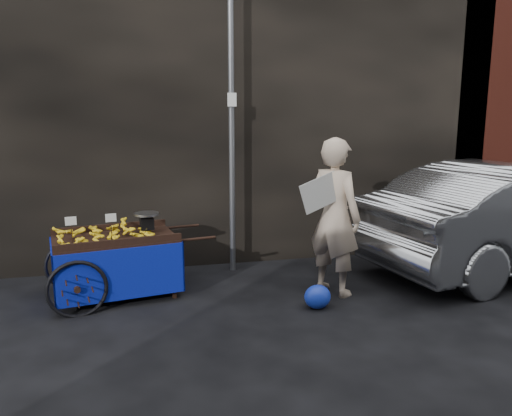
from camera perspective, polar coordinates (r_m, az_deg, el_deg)
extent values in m
plane|color=black|center=(6.02, -3.28, -10.96)|extent=(80.00, 80.00, 0.00)
cube|color=black|center=(8.11, -13.82, 12.48)|extent=(11.00, 2.00, 5.00)
cube|color=#591E14|center=(10.33, 26.03, 11.33)|extent=(3.00, 2.00, 5.00)
cylinder|color=slate|center=(6.91, -2.81, 8.94)|extent=(0.08, 0.08, 4.00)
cube|color=white|center=(6.86, -2.76, 12.26)|extent=(0.12, 0.02, 0.18)
cube|color=black|center=(6.30, -15.82, -3.50)|extent=(1.57, 1.14, 0.05)
cube|color=black|center=(6.70, -16.33, -2.13)|extent=(1.41, 0.29, 0.09)
cube|color=black|center=(5.89, -15.31, -3.87)|extent=(1.41, 0.29, 0.09)
cube|color=black|center=(6.17, -9.40, -6.99)|extent=(0.05, 0.05, 0.72)
cube|color=black|center=(6.84, -10.85, -5.25)|extent=(0.05, 0.05, 0.72)
cylinder|color=black|center=(6.15, -6.67, -3.51)|extent=(0.45, 0.12, 0.04)
cylinder|color=black|center=(6.82, -8.39, -2.11)|extent=(0.45, 0.12, 0.04)
torus|color=black|center=(5.92, -19.76, -8.76)|extent=(0.67, 0.16, 0.67)
torus|color=black|center=(6.84, -20.29, -6.14)|extent=(0.67, 0.16, 0.67)
cylinder|color=black|center=(6.38, -20.04, -7.35)|extent=(0.22, 0.99, 0.04)
cube|color=#071492|center=(5.95, -15.08, -7.36)|extent=(1.45, 0.28, 0.61)
cube|color=#071492|center=(6.82, -16.20, -5.07)|extent=(1.45, 0.28, 0.61)
cube|color=#071492|center=(6.34, -22.21, -6.68)|extent=(0.18, 0.92, 0.61)
cube|color=#071492|center=(6.51, -9.33, -5.54)|extent=(0.18, 0.92, 0.61)
cube|color=black|center=(6.37, -12.36, -1.77)|extent=(0.18, 0.15, 0.14)
cylinder|color=silver|center=(6.35, -12.41, -0.67)|extent=(0.35, 0.35, 0.03)
cube|color=white|center=(6.10, -20.42, -1.40)|extent=(0.12, 0.03, 0.10)
cube|color=white|center=(6.14, -16.26, -1.08)|extent=(0.12, 0.03, 0.10)
imported|color=#C1A98F|center=(6.19, 8.95, -1.01)|extent=(0.78, 0.85, 1.95)
cube|color=#B6B6AF|center=(5.90, 7.38, 1.75)|extent=(0.58, 0.15, 0.50)
ellipsoid|color=#1B36CD|center=(5.89, 7.04, -10.04)|extent=(0.31, 0.25, 0.28)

